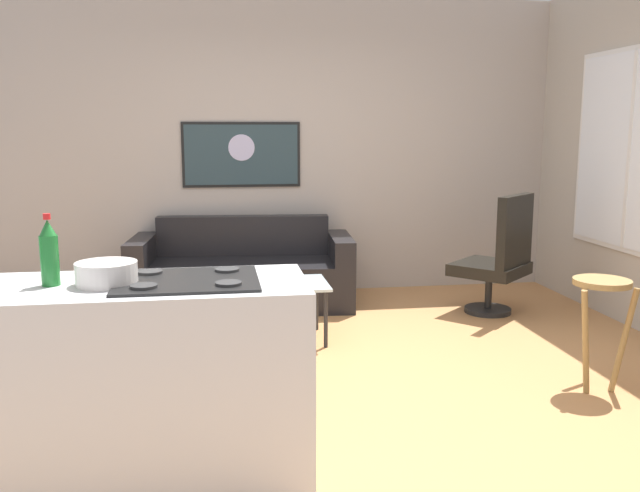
{
  "coord_description": "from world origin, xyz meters",
  "views": [
    {
      "loc": [
        -0.67,
        -4.05,
        1.56
      ],
      "look_at": [
        0.1,
        0.9,
        0.7
      ],
      "focal_mm": 37.99,
      "sensor_mm": 36.0,
      "label": 1
    }
  ],
  "objects_px": {
    "couch": "(243,275)",
    "wall_painting": "(242,155)",
    "mixing_bowl": "(107,274)",
    "coffee_table": "(268,289)",
    "bar_stool": "(601,304)",
    "armchair": "(500,258)",
    "soda_bottle_2": "(49,253)"
  },
  "relations": [
    {
      "from": "couch",
      "to": "wall_painting",
      "type": "bearing_deg",
      "value": 86.47
    },
    {
      "from": "mixing_bowl",
      "to": "coffee_table",
      "type": "bearing_deg",
      "value": 67.57
    },
    {
      "from": "couch",
      "to": "bar_stool",
      "type": "distance_m",
      "value": 3.13
    },
    {
      "from": "coffee_table",
      "to": "armchair",
      "type": "relative_size",
      "value": 0.85
    },
    {
      "from": "couch",
      "to": "soda_bottle_2",
      "type": "xyz_separation_m",
      "value": [
        -0.92,
        -3.09,
        0.78
      ]
    },
    {
      "from": "soda_bottle_2",
      "to": "mixing_bowl",
      "type": "distance_m",
      "value": 0.25
    },
    {
      "from": "couch",
      "to": "bar_stool",
      "type": "relative_size",
      "value": 2.92
    },
    {
      "from": "mixing_bowl",
      "to": "armchair",
      "type": "bearing_deg",
      "value": 40.95
    },
    {
      "from": "armchair",
      "to": "wall_painting",
      "type": "relative_size",
      "value": 0.93
    },
    {
      "from": "armchair",
      "to": "bar_stool",
      "type": "relative_size",
      "value": 1.51
    },
    {
      "from": "couch",
      "to": "bar_stool",
      "type": "height_order",
      "value": "couch"
    },
    {
      "from": "coffee_table",
      "to": "bar_stool",
      "type": "relative_size",
      "value": 1.28
    },
    {
      "from": "bar_stool",
      "to": "mixing_bowl",
      "type": "relative_size",
      "value": 2.68
    },
    {
      "from": "wall_painting",
      "to": "armchair",
      "type": "bearing_deg",
      "value": -27.49
    },
    {
      "from": "coffee_table",
      "to": "soda_bottle_2",
      "type": "xyz_separation_m",
      "value": [
        -1.06,
        -1.99,
        0.66
      ]
    },
    {
      "from": "couch",
      "to": "soda_bottle_2",
      "type": "bearing_deg",
      "value": -106.51
    },
    {
      "from": "bar_stool",
      "to": "mixing_bowl",
      "type": "bearing_deg",
      "value": -164.77
    },
    {
      "from": "bar_stool",
      "to": "mixing_bowl",
      "type": "xyz_separation_m",
      "value": [
        -2.72,
        -0.74,
        0.43
      ]
    },
    {
      "from": "coffee_table",
      "to": "wall_painting",
      "type": "relative_size",
      "value": 0.79
    },
    {
      "from": "coffee_table",
      "to": "bar_stool",
      "type": "distance_m",
      "value": 2.28
    },
    {
      "from": "coffee_table",
      "to": "bar_stool",
      "type": "height_order",
      "value": "bar_stool"
    },
    {
      "from": "coffee_table",
      "to": "armchair",
      "type": "height_order",
      "value": "armchair"
    },
    {
      "from": "couch",
      "to": "mixing_bowl",
      "type": "relative_size",
      "value": 7.83
    },
    {
      "from": "coffee_table",
      "to": "bar_stool",
      "type": "bearing_deg",
      "value": -34.06
    },
    {
      "from": "wall_painting",
      "to": "soda_bottle_2",
      "type": "bearing_deg",
      "value": -104.93
    },
    {
      "from": "coffee_table",
      "to": "mixing_bowl",
      "type": "height_order",
      "value": "mixing_bowl"
    },
    {
      "from": "couch",
      "to": "armchair",
      "type": "bearing_deg",
      "value": -16.99
    },
    {
      "from": "couch",
      "to": "bar_stool",
      "type": "xyz_separation_m",
      "value": [
        2.03,
        -2.37,
        0.26
      ]
    },
    {
      "from": "mixing_bowl",
      "to": "couch",
      "type": "bearing_deg",
      "value": 77.55
    },
    {
      "from": "soda_bottle_2",
      "to": "wall_painting",
      "type": "bearing_deg",
      "value": 75.07
    },
    {
      "from": "armchair",
      "to": "soda_bottle_2",
      "type": "height_order",
      "value": "soda_bottle_2"
    },
    {
      "from": "armchair",
      "to": "wall_painting",
      "type": "xyz_separation_m",
      "value": [
        -2.12,
        1.1,
        0.84
      ]
    }
  ]
}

